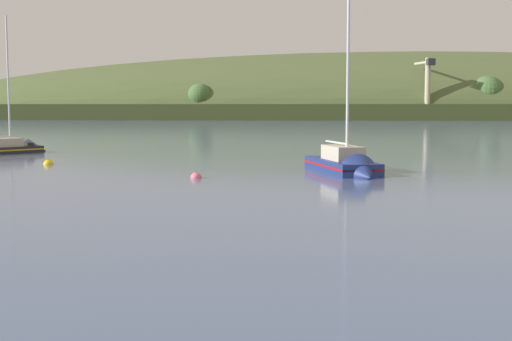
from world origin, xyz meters
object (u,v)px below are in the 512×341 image
object	(u,v)px
dockside_crane	(427,90)
sailboat_near_mooring	(347,168)
sailboat_far_left	(11,151)
mooring_buoy_foreground	(196,178)
mooring_buoy_midchannel	(48,165)

from	to	relation	value
dockside_crane	sailboat_near_mooring	size ratio (longest dim) A/B	1.35
sailboat_far_left	mooring_buoy_foreground	distance (m)	29.47
dockside_crane	sailboat_near_mooring	xyz separation A→B (m)	(-23.60, -182.66, -9.07)
mooring_buoy_foreground	dockside_crane	bearing A→B (deg)	80.06
sailboat_near_mooring	mooring_buoy_midchannel	bearing A→B (deg)	-120.09
dockside_crane	sailboat_far_left	bearing A→B (deg)	143.32
sailboat_near_mooring	mooring_buoy_foreground	size ratio (longest dim) A/B	18.47
dockside_crane	mooring_buoy_foreground	distance (m)	189.93
mooring_buoy_midchannel	mooring_buoy_foreground	bearing A→B (deg)	-31.08
sailboat_far_left	mooring_buoy_foreground	size ratio (longest dim) A/B	17.52
sailboat_far_left	mooring_buoy_midchannel	xyz separation A→B (m)	(8.91, -11.44, -0.24)
sailboat_near_mooring	mooring_buoy_foreground	bearing A→B (deg)	-85.80
dockside_crane	mooring_buoy_midchannel	xyz separation A→B (m)	(-45.99, -178.87, -9.40)
mooring_buoy_foreground	mooring_buoy_midchannel	distance (m)	15.47
dockside_crane	mooring_buoy_foreground	bearing A→B (deg)	151.54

